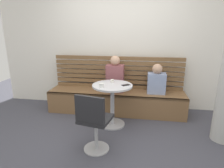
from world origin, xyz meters
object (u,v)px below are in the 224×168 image
object	(u,v)px
person_adult	(115,76)
cafe_table	(112,97)
cup_espresso_small	(112,81)
booth_bench	(116,102)
white_chair	(94,121)
phone_on_table	(126,85)
person_child_left	(157,81)
cup_ceramic_white	(101,85)

from	to	relation	value
person_adult	cafe_table	bearing A→B (deg)	-86.43
cup_espresso_small	booth_bench	bearing A→B (deg)	88.48
white_chair	cafe_table	bearing A→B (deg)	81.59
cup_espresso_small	phone_on_table	size ratio (longest dim) A/B	0.40
person_adult	person_child_left	bearing A→B (deg)	0.70
person_child_left	booth_bench	bearing A→B (deg)	-177.58
cup_ceramic_white	booth_bench	bearing A→B (deg)	79.88
phone_on_table	cafe_table	bearing A→B (deg)	53.92
cup_ceramic_white	cup_espresso_small	distance (m)	0.36
phone_on_table	person_adult	bearing A→B (deg)	-12.89
cafe_table	person_child_left	xyz separation A→B (m)	(0.77, 0.58, 0.17)
cafe_table	white_chair	size ratio (longest dim) A/B	0.87
phone_on_table	cup_espresso_small	bearing A→B (deg)	22.87
person_adult	cup_ceramic_white	xyz separation A→B (m)	(-0.11, -0.76, 0.02)
person_adult	phone_on_table	world-z (taller)	person_adult
booth_bench	phone_on_table	xyz separation A→B (m)	(0.24, -0.54, 0.52)
cup_espresso_small	cup_ceramic_white	bearing A→B (deg)	-109.76
cafe_table	white_chair	world-z (taller)	white_chair
booth_bench	person_child_left	xyz separation A→B (m)	(0.78, 0.03, 0.47)
cup_ceramic_white	phone_on_table	world-z (taller)	cup_ceramic_white
person_adult	person_child_left	size ratio (longest dim) A/B	1.24
cafe_table	person_child_left	distance (m)	0.98
booth_bench	white_chair	world-z (taller)	white_chair
white_chair	person_child_left	distance (m)	1.67
cup_espresso_small	cafe_table	bearing A→B (deg)	-80.38
cup_espresso_small	phone_on_table	bearing A→B (deg)	-29.44
booth_bench	cup_ceramic_white	size ratio (longest dim) A/B	33.75
person_child_left	cup_espresso_small	world-z (taller)	person_child_left
booth_bench	person_adult	distance (m)	0.54
cup_espresso_small	white_chair	bearing A→B (deg)	-95.67
booth_bench	cafe_table	world-z (taller)	cafe_table
white_chair	phone_on_table	bearing A→B (deg)	67.15
cafe_table	cup_espresso_small	xyz separation A→B (m)	(-0.02, 0.15, 0.25)
cafe_table	phone_on_table	xyz separation A→B (m)	(0.22, 0.01, 0.23)
booth_bench	cafe_table	xyz separation A→B (m)	(0.01, -0.55, 0.30)
booth_bench	phone_on_table	distance (m)	0.79
cup_ceramic_white	cup_espresso_small	size ratio (longest dim) A/B	1.43
white_chair	phone_on_table	xyz separation A→B (m)	(0.35, 0.82, 0.28)
booth_bench	cup_ceramic_white	distance (m)	0.93
person_adult	cup_espresso_small	size ratio (longest dim) A/B	12.71
white_chair	person_adult	bearing A→B (deg)	86.50
white_chair	phone_on_table	size ratio (longest dim) A/B	6.07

